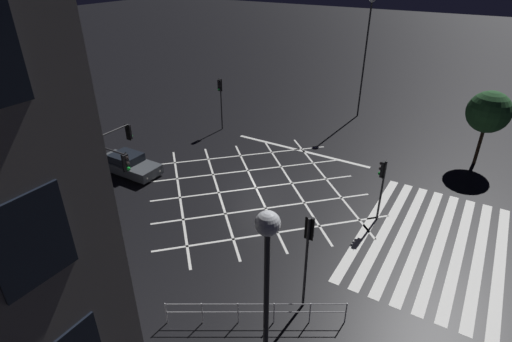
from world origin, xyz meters
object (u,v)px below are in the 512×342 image
at_px(street_tree_near, 489,112).
at_px(waiting_car, 128,164).
at_px(traffic_light_ne_main, 220,94).
at_px(traffic_light_median_south, 382,178).
at_px(street_lamp_far, 267,283).
at_px(street_lamp_east, 368,36).
at_px(street_lamp_west, 4,156).
at_px(traffic_light_nw_main, 114,148).
at_px(traffic_light_nw_cross, 109,166).
at_px(traffic_light_sw_main, 308,245).

bearing_deg(street_tree_near, waiting_car, 124.54).
height_order(traffic_light_ne_main, waiting_car, traffic_light_ne_main).
distance_m(traffic_light_median_south, traffic_light_ne_main, 16.13).
bearing_deg(street_lamp_far, street_lamp_east, 13.00).
bearing_deg(street_lamp_west, traffic_light_nw_main, 28.63).
xyz_separation_m(street_lamp_east, waiting_car, (-18.50, 9.67, -6.45)).
distance_m(traffic_light_nw_cross, traffic_light_median_south, 14.31).
bearing_deg(traffic_light_ne_main, waiting_car, -5.59).
bearing_deg(traffic_light_nw_main, traffic_light_sw_main, -99.25).
bearing_deg(street_lamp_west, traffic_light_nw_cross, 23.52).
bearing_deg(street_lamp_west, traffic_light_ne_main, 14.85).
bearing_deg(street_lamp_west, waiting_car, 31.40).
bearing_deg(traffic_light_ne_main, street_lamp_east, 136.04).
xyz_separation_m(traffic_light_nw_main, street_tree_near, (15.94, -17.91, 0.56)).
xyz_separation_m(traffic_light_median_south, traffic_light_ne_main, (6.20, 14.89, 0.47)).
height_order(traffic_light_sw_main, street_lamp_far, street_lamp_far).
relative_size(traffic_light_nw_cross, street_lamp_west, 0.43).
distance_m(traffic_light_nw_main, traffic_light_ne_main, 11.78).
distance_m(traffic_light_nw_main, waiting_car, 3.96).
height_order(traffic_light_sw_main, traffic_light_ne_main, traffic_light_sw_main).
bearing_deg(street_lamp_far, traffic_light_ne_main, 38.58).
distance_m(traffic_light_median_south, street_lamp_west, 16.94).
bearing_deg(traffic_light_median_south, street_lamp_east, -68.08).
distance_m(street_lamp_east, street_lamp_west, 28.65).
height_order(traffic_light_median_south, street_lamp_west, street_lamp_west).
xyz_separation_m(traffic_light_median_south, street_lamp_far, (-12.91, -0.36, 3.48)).
height_order(traffic_light_sw_main, street_lamp_east, street_lamp_east).
height_order(street_lamp_east, waiting_car, street_lamp_east).
relative_size(traffic_light_nw_main, street_lamp_far, 0.54).
bearing_deg(traffic_light_sw_main, traffic_light_median_south, -5.62).
relative_size(traffic_light_sw_main, street_lamp_west, 0.44).
xyz_separation_m(traffic_light_nw_main, street_lamp_west, (-7.61, -4.16, 3.71)).
distance_m(traffic_light_nw_main, street_tree_near, 23.98).
distance_m(traffic_light_ne_main, street_lamp_east, 13.21).
bearing_deg(traffic_light_ne_main, traffic_light_nw_main, 4.75).
bearing_deg(traffic_light_nw_main, street_lamp_east, -20.48).
height_order(traffic_light_nw_main, street_tree_near, street_tree_near).
xyz_separation_m(traffic_light_sw_main, street_tree_near, (18.08, -4.76, 0.63)).
xyz_separation_m(traffic_light_nw_cross, street_lamp_far, (-5.67, -12.69, 2.83)).
bearing_deg(traffic_light_nw_main, street_lamp_west, -151.37).
height_order(traffic_light_ne_main, street_tree_near, street_tree_near).
xyz_separation_m(street_lamp_far, waiting_car, (9.68, 16.17, -5.46)).
bearing_deg(waiting_car, traffic_light_nw_cross, -49.04).
xyz_separation_m(traffic_light_sw_main, waiting_car, (4.45, 15.05, -2.53)).
bearing_deg(traffic_light_median_south, street_tree_near, -111.04).
height_order(traffic_light_nw_cross, traffic_light_ne_main, traffic_light_nw_cross).
height_order(traffic_light_sw_main, traffic_light_median_south, traffic_light_sw_main).
bearing_deg(street_tree_near, traffic_light_nw_cross, 137.23).
relative_size(traffic_light_sw_main, traffic_light_median_south, 1.22).
xyz_separation_m(traffic_light_ne_main, street_lamp_east, (9.06, -8.74, 4.00)).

